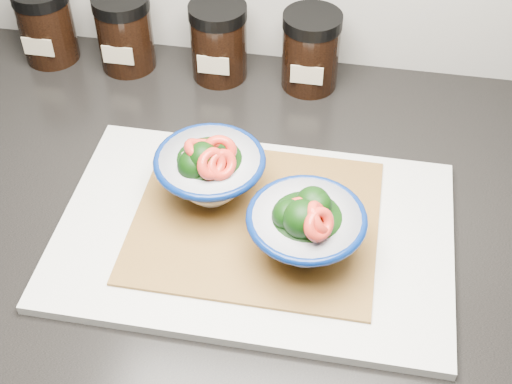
% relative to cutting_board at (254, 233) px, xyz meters
% --- Properties ---
extents(countertop, '(3.50, 0.60, 0.04)m').
position_rel_cutting_board_xyz_m(countertop, '(-0.08, 0.06, -0.03)').
color(countertop, black).
rests_on(countertop, cabinet).
extents(cutting_board, '(0.45, 0.30, 0.01)m').
position_rel_cutting_board_xyz_m(cutting_board, '(0.00, 0.00, 0.00)').
color(cutting_board, beige).
rests_on(cutting_board, countertop).
extents(bamboo_mat, '(0.28, 0.24, 0.00)m').
position_rel_cutting_board_xyz_m(bamboo_mat, '(-0.00, 0.01, 0.01)').
color(bamboo_mat, '#A47431').
rests_on(bamboo_mat, cutting_board).
extents(bowl_left, '(0.13, 0.13, 0.10)m').
position_rel_cutting_board_xyz_m(bowl_left, '(-0.06, 0.04, 0.05)').
color(bowl_left, white).
rests_on(bowl_left, bamboo_mat).
extents(bowl_right, '(0.13, 0.13, 0.10)m').
position_rel_cutting_board_xyz_m(bowl_right, '(0.06, -0.03, 0.05)').
color(bowl_right, white).
rests_on(bowl_right, bamboo_mat).
extents(spice_jar_a, '(0.08, 0.08, 0.11)m').
position_rel_cutting_board_xyz_m(spice_jar_a, '(-0.36, 0.30, 0.05)').
color(spice_jar_a, black).
rests_on(spice_jar_a, countertop).
extents(spice_jar_b, '(0.08, 0.08, 0.11)m').
position_rel_cutting_board_xyz_m(spice_jar_b, '(-0.24, 0.30, 0.05)').
color(spice_jar_b, black).
rests_on(spice_jar_b, countertop).
extents(spice_jar_c, '(0.08, 0.08, 0.11)m').
position_rel_cutting_board_xyz_m(spice_jar_c, '(-0.11, 0.30, 0.05)').
color(spice_jar_c, black).
rests_on(spice_jar_c, countertop).
extents(spice_jar_d, '(0.08, 0.08, 0.11)m').
position_rel_cutting_board_xyz_m(spice_jar_d, '(0.03, 0.30, 0.05)').
color(spice_jar_d, black).
rests_on(spice_jar_d, countertop).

